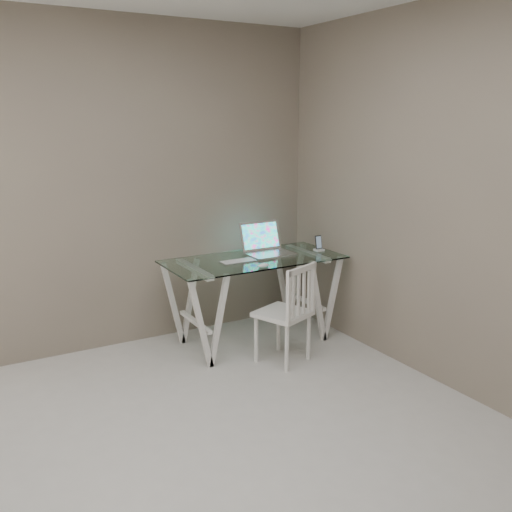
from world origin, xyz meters
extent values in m
plane|color=#B3B1AC|center=(0.00, 0.00, 0.00)|extent=(4.50, 4.50, 0.00)
cube|color=#74685B|center=(0.00, 2.25, 1.35)|extent=(4.00, 0.02, 2.70)
cube|color=#74685B|center=(2.00, 0.00, 1.35)|extent=(0.02, 4.50, 2.70)
cube|color=silver|center=(1.20, 1.71, 0.74)|extent=(1.50, 0.70, 0.01)
cube|color=silver|center=(0.65, 1.71, 0.36)|extent=(0.24, 0.62, 0.72)
cube|color=silver|center=(1.75, 1.71, 0.36)|extent=(0.24, 0.62, 0.72)
cube|color=silver|center=(1.20, 1.25, 0.40)|extent=(0.48, 0.48, 0.04)
cylinder|color=silver|center=(1.12, 1.05, 0.19)|extent=(0.03, 0.03, 0.38)
cylinder|color=silver|center=(1.40, 1.16, 0.19)|extent=(0.03, 0.03, 0.38)
cylinder|color=silver|center=(1.01, 1.33, 0.19)|extent=(0.03, 0.03, 0.38)
cylinder|color=silver|center=(1.29, 1.44, 0.19)|extent=(0.03, 0.03, 0.38)
cube|color=silver|center=(1.26, 1.09, 0.61)|extent=(0.36, 0.16, 0.42)
cube|color=silver|center=(1.39, 1.75, 0.75)|extent=(0.39, 0.27, 0.02)
cube|color=#19D899|center=(1.39, 1.92, 0.89)|extent=(0.39, 0.09, 0.25)
cube|color=silver|center=(1.03, 1.68, 0.75)|extent=(0.30, 0.13, 0.01)
ellipsoid|color=white|center=(1.12, 1.42, 0.76)|extent=(0.10, 0.06, 0.03)
cube|color=white|center=(1.85, 1.67, 0.75)|extent=(0.07, 0.07, 0.02)
cube|color=black|center=(1.85, 1.68, 0.82)|extent=(0.06, 0.03, 0.12)
camera|label=1|loc=(-1.11, -2.35, 1.90)|focal=40.00mm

